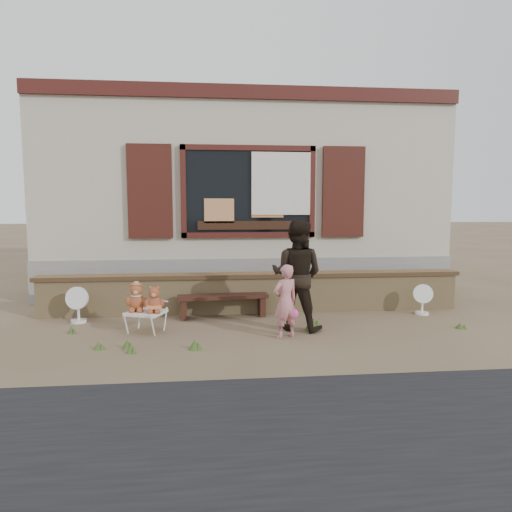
{
  "coord_description": "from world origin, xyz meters",
  "views": [
    {
      "loc": [
        -0.73,
        -6.55,
        1.8
      ],
      "look_at": [
        0.0,
        0.6,
        1.0
      ],
      "focal_mm": 32.0,
      "sensor_mm": 36.0,
      "label": 1
    }
  ],
  "objects": [
    {
      "name": "child",
      "position": [
        0.29,
        -0.54,
        0.5
      ],
      "size": [
        0.43,
        0.36,
        1.01
      ],
      "primitive_type": "imported",
      "rotation": [
        0.0,
        0.0,
        3.54
      ],
      "color": "#D27D84",
      "rests_on": "ground"
    },
    {
      "name": "grass_tufts",
      "position": [
        -0.43,
        -0.54,
        0.06
      ],
      "size": [
        5.74,
        1.19,
        0.14
      ],
      "color": "#3A5321",
      "rests_on": "ground"
    },
    {
      "name": "shopfront",
      "position": [
        0.0,
        4.49,
        2.0
      ],
      "size": [
        8.04,
        5.13,
        4.0
      ],
      "color": "#B1A88F",
      "rests_on": "ground"
    },
    {
      "name": "adult",
      "position": [
        0.52,
        -0.14,
        0.8
      ],
      "size": [
        0.97,
        0.89,
        1.6
      ],
      "primitive_type": "imported",
      "rotation": [
        0.0,
        0.0,
        2.67
      ],
      "color": "black",
      "rests_on": "ground"
    },
    {
      "name": "bench",
      "position": [
        -0.53,
        0.67,
        0.27
      ],
      "size": [
        1.47,
        0.44,
        0.37
      ],
      "rotation": [
        0.0,
        0.0,
        0.09
      ],
      "color": "black",
      "rests_on": "ground"
    },
    {
      "name": "fan_left",
      "position": [
        -2.76,
        0.57,
        0.28
      ],
      "size": [
        0.36,
        0.24,
        0.57
      ],
      "rotation": [
        0.0,
        0.0,
        -0.16
      ],
      "color": "white",
      "rests_on": "ground"
    },
    {
      "name": "teddy_bear_left",
      "position": [
        -1.78,
        -0.02,
        0.51
      ],
      "size": [
        0.37,
        0.35,
        0.41
      ],
      "primitive_type": null,
      "rotation": [
        0.0,
        0.0,
        -0.37
      ],
      "color": "brown",
      "rests_on": "folding_chair"
    },
    {
      "name": "ground",
      "position": [
        0.0,
        0.0,
        0.0
      ],
      "size": [
        80.0,
        80.0,
        0.0
      ],
      "primitive_type": "plane",
      "color": "brown",
      "rests_on": "ground"
    },
    {
      "name": "brick_wall",
      "position": [
        0.0,
        1.0,
        0.34
      ],
      "size": [
        7.1,
        0.36,
        0.67
      ],
      "color": "tan",
      "rests_on": "ground"
    },
    {
      "name": "fan_right",
      "position": [
        2.76,
        0.54,
        0.26
      ],
      "size": [
        0.33,
        0.22,
        0.51
      ],
      "rotation": [
        0.0,
        0.0,
        -0.28
      ],
      "color": "white",
      "rests_on": "ground"
    },
    {
      "name": "teddy_bear_right",
      "position": [
        -1.52,
        -0.13,
        0.49
      ],
      "size": [
        0.35,
        0.32,
        0.38
      ],
      "primitive_type": null,
      "rotation": [
        0.0,
        0.0,
        -0.37
      ],
      "color": "brown",
      "rests_on": "folding_chair"
    },
    {
      "name": "folding_chair",
      "position": [
        -1.65,
        -0.07,
        0.27
      ],
      "size": [
        0.61,
        0.58,
        0.3
      ],
      "rotation": [
        0.0,
        0.0,
        -0.37
      ],
      "color": "silver",
      "rests_on": "ground"
    }
  ]
}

